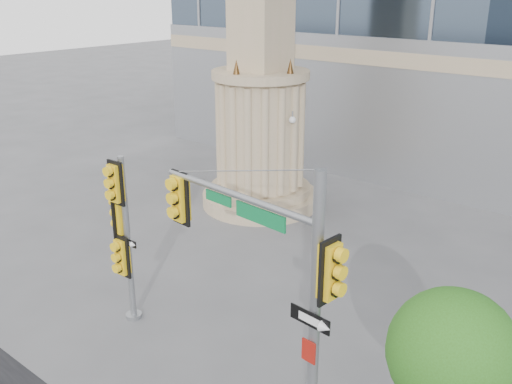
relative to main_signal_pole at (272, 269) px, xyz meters
The scene contains 4 objects.
monument 11.81m from the main_signal_pole, 130.25° to the left, with size 4.40×4.40×16.60m.
main_signal_pole is the anchor object (origin of this frame).
secondary_signal_pole 5.11m from the main_signal_pole, behind, with size 0.74×0.55×4.27m.
street_tree 3.31m from the main_signal_pole, 20.05° to the left, with size 2.20×2.15×3.43m.
Camera 1 is at (6.90, -6.82, 7.99)m, focal length 40.00 mm.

